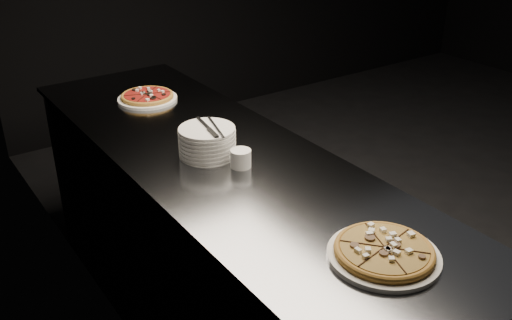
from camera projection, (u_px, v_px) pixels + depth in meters
floor at (499, 199)px, 3.76m from camera, size 5.00×5.00×0.00m
wall_left at (119, 50)px, 1.86m from camera, size 0.02×5.00×2.80m
counter at (223, 249)px, 2.47m from camera, size 0.74×2.44×0.92m
pizza_mushroom at (384, 252)px, 1.63m from camera, size 0.34×0.34×0.04m
pizza_tomato at (147, 97)px, 2.79m from camera, size 0.33×0.33×0.03m
plate_stack at (207, 142)px, 2.22m from camera, size 0.22×0.22×0.12m
cutlery at (211, 128)px, 2.19m from camera, size 0.11×0.23×0.01m
ramekin at (241, 158)px, 2.14m from camera, size 0.08×0.08×0.07m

